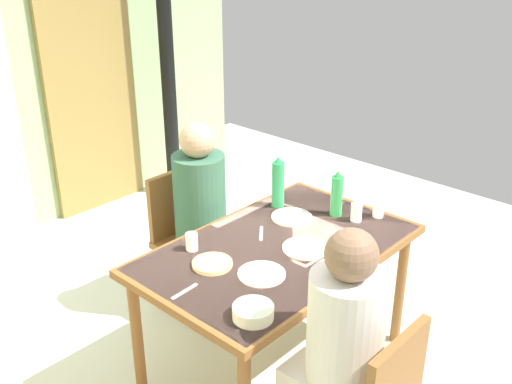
% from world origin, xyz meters
% --- Properties ---
extents(ground_plane, '(6.11, 6.11, 0.00)m').
position_xyz_m(ground_plane, '(0.00, 0.00, 0.00)').
color(ground_plane, silver).
extents(door_wooden, '(0.80, 0.05, 2.00)m').
position_xyz_m(door_wooden, '(0.72, 2.27, 1.00)').
color(door_wooden, olive).
rests_on(door_wooden, ground_plane).
extents(stove_pipe_column, '(0.12, 0.12, 2.76)m').
position_xyz_m(stove_pipe_column, '(1.29, 2.00, 1.38)').
color(stove_pipe_column, black).
rests_on(stove_pipe_column, ground_plane).
extents(dining_table, '(1.40, 0.87, 0.74)m').
position_xyz_m(dining_table, '(0.16, -0.17, 0.67)').
color(dining_table, brown).
rests_on(dining_table, ground_plane).
extents(chair_far_diner, '(0.40, 0.40, 0.87)m').
position_xyz_m(chair_far_diner, '(0.24, 0.61, 0.50)').
color(chair_far_diner, brown).
rests_on(chair_far_diner, ground_plane).
extents(person_near_diner, '(0.30, 0.37, 0.77)m').
position_xyz_m(person_near_diner, '(-0.22, -0.82, 0.78)').
color(person_near_diner, silver).
rests_on(person_near_diner, ground_plane).
extents(person_far_diner, '(0.30, 0.37, 0.77)m').
position_xyz_m(person_far_diner, '(0.24, 0.47, 0.78)').
color(person_far_diner, '#3A6E48').
rests_on(person_far_diner, ground_plane).
extents(water_bottle_green_near, '(0.07, 0.07, 0.30)m').
position_xyz_m(water_bottle_green_near, '(0.51, 0.13, 0.88)').
color(water_bottle_green_near, '#2B9D58').
rests_on(water_bottle_green_near, dining_table).
extents(water_bottle_green_far, '(0.07, 0.07, 0.26)m').
position_xyz_m(water_bottle_green_far, '(0.64, -0.18, 0.86)').
color(water_bottle_green_far, green).
rests_on(water_bottle_green_far, dining_table).
extents(serving_bowl_center, '(0.17, 0.17, 0.05)m').
position_xyz_m(serving_bowl_center, '(-0.35, -0.48, 0.77)').
color(serving_bowl_center, silver).
rests_on(serving_bowl_center, dining_table).
extents(dinner_plate_near_left, '(0.22, 0.22, 0.01)m').
position_xyz_m(dinner_plate_near_left, '(0.45, -0.03, 0.75)').
color(dinner_plate_near_left, white).
rests_on(dinner_plate_near_left, dining_table).
extents(dinner_plate_near_right, '(0.22, 0.22, 0.01)m').
position_xyz_m(dinner_plate_near_right, '(-0.09, -0.29, 0.75)').
color(dinner_plate_near_right, white).
rests_on(dinner_plate_near_right, dining_table).
extents(dinner_plate_far_center, '(0.22, 0.22, 0.01)m').
position_xyz_m(dinner_plate_far_center, '(0.23, -0.29, 0.75)').
color(dinner_plate_far_center, white).
rests_on(dinner_plate_far_center, dining_table).
extents(drinking_glass_by_near_diner, '(0.06, 0.06, 0.09)m').
position_xyz_m(drinking_glass_by_near_diner, '(0.78, -0.36, 0.79)').
color(drinking_glass_by_near_diner, silver).
rests_on(drinking_glass_by_near_diner, dining_table).
extents(drinking_glass_by_far_diner, '(0.06, 0.06, 0.10)m').
position_xyz_m(drinking_glass_by_far_diner, '(0.66, -0.30, 0.79)').
color(drinking_glass_by_far_diner, silver).
rests_on(drinking_glass_by_far_diner, dining_table).
extents(drinking_glass_spare_center, '(0.06, 0.06, 0.09)m').
position_xyz_m(drinking_glass_spare_center, '(-0.15, 0.12, 0.79)').
color(drinking_glass_spare_center, silver).
rests_on(drinking_glass_spare_center, dining_table).
extents(bread_plate_sliced, '(0.19, 0.19, 0.02)m').
position_xyz_m(bread_plate_sliced, '(-0.19, -0.06, 0.75)').
color(bread_plate_sliced, '#DBB77A').
rests_on(bread_plate_sliced, dining_table).
extents(cutlery_knife_near, '(0.12, 0.11, 0.00)m').
position_xyz_m(cutlery_knife_near, '(0.20, -0.02, 0.74)').
color(cutlery_knife_near, silver).
rests_on(cutlery_knife_near, dining_table).
extents(cutlery_fork_near, '(0.08, 0.14, 0.00)m').
position_xyz_m(cutlery_fork_near, '(0.46, -0.31, 0.74)').
color(cutlery_fork_near, silver).
rests_on(cutlery_fork_near, dining_table).
extents(cutlery_knife_far, '(0.15, 0.02, 0.00)m').
position_xyz_m(cutlery_knife_far, '(-0.42, -0.13, 0.74)').
color(cutlery_knife_far, silver).
rests_on(cutlery_knife_far, dining_table).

